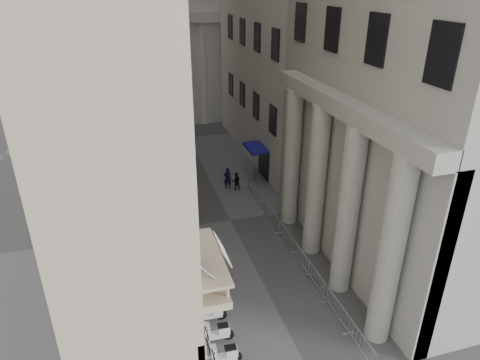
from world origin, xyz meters
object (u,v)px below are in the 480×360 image
Objects in this scene: street_lamp at (163,131)px; pedestrian_b at (236,181)px; security_tent at (163,145)px; pedestrian_a at (227,178)px; info_kiosk at (180,237)px.

street_lamp is 7.52m from pedestrian_b.
security_tent is at bearing -43.70° from pedestrian_b.
security_tent is 0.44× the size of street_lamp.
security_tent is 7.39m from pedestrian_a.
street_lamp reaches higher than info_kiosk.
pedestrian_b is at bearing -47.42° from security_tent.
pedestrian_a is 0.81m from pedestrian_b.
pedestrian_b is at bearing 146.11° from pedestrian_a.
street_lamp is at bearing 93.55° from info_kiosk.
security_tent is 4.28m from street_lamp.
pedestrian_a is at bearing -14.80° from street_lamp.
security_tent is 2.35× the size of pedestrian_b.
street_lamp is 5.36× the size of pedestrian_b.
pedestrian_b is (6.00, 7.80, -0.25)m from info_kiosk.
street_lamp is (-0.26, -3.43, 2.55)m from security_tent.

